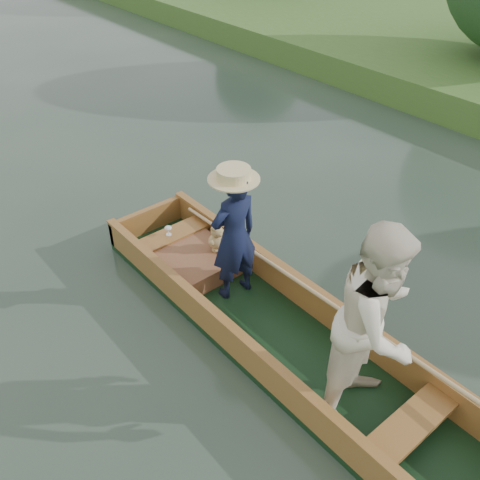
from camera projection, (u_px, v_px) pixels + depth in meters
ground at (277, 339)px, 5.57m from camera, size 120.00×120.00×0.00m
punt at (306, 307)px, 4.98m from camera, size 1.14×5.00×1.99m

